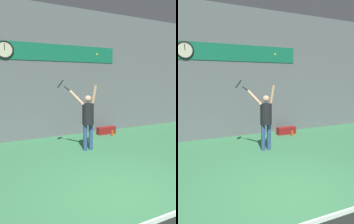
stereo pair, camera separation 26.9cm
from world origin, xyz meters
The scene contains 9 objects.
ground_plane centered at (0.00, 0.00, 0.00)m, with size 18.00×18.00×0.00m, color #387A4C.
back_wall centered at (0.00, 5.05, 2.50)m, with size 18.00×0.10×5.00m.
sponsor_banner centered at (0.00, 4.99, 3.26)m, with size 5.78×0.02×0.62m.
scoreboard_clock centered at (-1.50, 4.97, 3.26)m, with size 0.61×0.06×0.61m.
tennis_player centered at (0.65, 2.90, 1.09)m, with size 0.85×0.51×2.08m.
tennis_racket centered at (-0.09, 3.28, 2.10)m, with size 0.43×0.36×0.36m.
tennis_ball centered at (0.94, 2.84, 3.01)m, with size 0.07×0.07×0.07m.
water_bottle centered at (2.33, 4.05, 0.13)m, with size 0.08×0.08×0.28m.
equipment_bag centered at (2.29, 4.45, 0.15)m, with size 0.81×0.25×0.30m.
Camera 1 is at (-2.39, -3.18, 2.24)m, focal length 35.00 mm.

